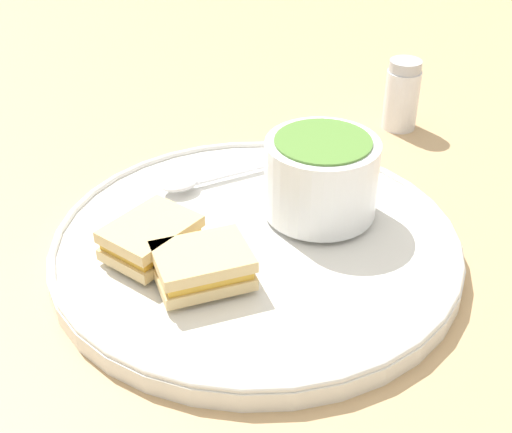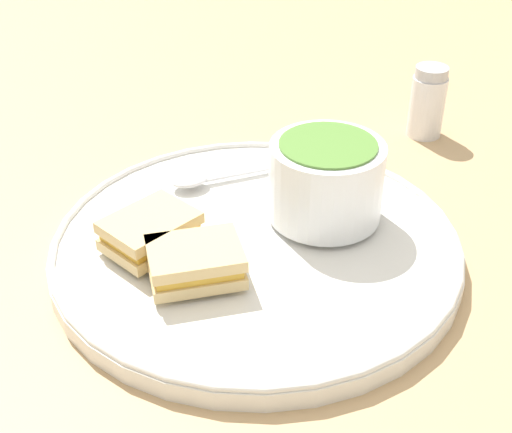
% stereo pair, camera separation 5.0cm
% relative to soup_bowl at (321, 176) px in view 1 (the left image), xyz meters
% --- Properties ---
extents(ground_plane, '(2.40, 2.40, 0.00)m').
position_rel_soup_bowl_xyz_m(ground_plane, '(-0.04, -0.05, -0.06)').
color(ground_plane, tan).
extents(plate, '(0.34, 0.34, 0.02)m').
position_rel_soup_bowl_xyz_m(plate, '(-0.04, -0.05, -0.04)').
color(plate, white).
rests_on(plate, ground_plane).
extents(soup_bowl, '(0.10, 0.10, 0.07)m').
position_rel_soup_bowl_xyz_m(soup_bowl, '(0.00, 0.00, 0.00)').
color(soup_bowl, white).
rests_on(soup_bowl, plate).
extents(spoon, '(0.09, 0.08, 0.01)m').
position_rel_soup_bowl_xyz_m(spoon, '(-0.12, 0.01, -0.03)').
color(spoon, silver).
rests_on(spoon, plate).
extents(sandwich_half_near, '(0.08, 0.09, 0.03)m').
position_rel_soup_bowl_xyz_m(sandwich_half_near, '(-0.12, -0.09, -0.02)').
color(sandwich_half_near, '#DBBC7F').
rests_on(sandwich_half_near, plate).
extents(sandwich_half_far, '(0.09, 0.08, 0.03)m').
position_rel_soup_bowl_xyz_m(sandwich_half_far, '(-0.07, -0.12, -0.02)').
color(sandwich_half_far, '#DBBC7F').
rests_on(sandwich_half_far, plate).
extents(salt_shaker, '(0.04, 0.04, 0.08)m').
position_rel_soup_bowl_xyz_m(salt_shaker, '(0.05, 0.22, -0.02)').
color(salt_shaker, silver).
rests_on(salt_shaker, ground_plane).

